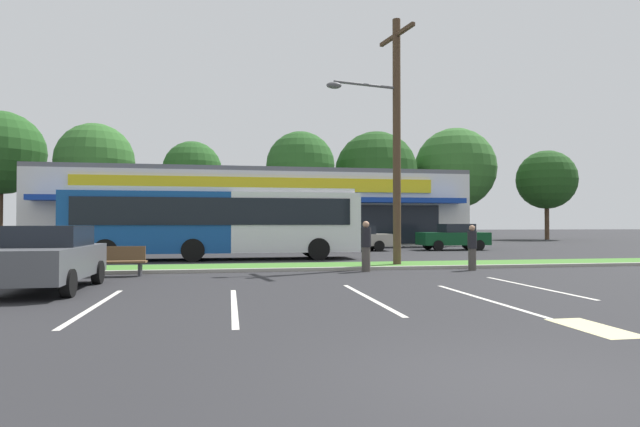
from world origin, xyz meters
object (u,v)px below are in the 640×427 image
(car_2, at_px, (48,258))
(pedestrian_by_pole, at_px, (366,246))
(utility_pole, at_px, (393,133))
(bus_stop_bench, at_px, (119,260))
(pedestrian_near_bench, at_px, (472,248))
(car_1, at_px, (454,237))
(city_bus, at_px, (217,221))
(car_0, at_px, (354,238))

(car_2, distance_m, pedestrian_by_pole, 9.69)
(utility_pole, distance_m, pedestrian_by_pole, 4.66)
(car_2, bearing_deg, bus_stop_bench, 162.16)
(pedestrian_near_bench, bearing_deg, car_1, -129.52)
(city_bus, height_order, car_2, city_bus)
(bus_stop_bench, distance_m, car_0, 17.04)
(car_0, relative_size, car_2, 1.07)
(city_bus, relative_size, car_2, 3.09)
(city_bus, distance_m, pedestrian_by_pole, 8.63)
(utility_pole, bearing_deg, car_1, 56.19)
(pedestrian_near_bench, bearing_deg, car_2, -3.23)
(bus_stop_bench, distance_m, car_1, 21.60)
(bus_stop_bench, distance_m, pedestrian_near_bench, 11.83)
(city_bus, relative_size, bus_stop_bench, 8.15)
(car_1, relative_size, pedestrian_near_bench, 2.68)
(car_1, distance_m, pedestrian_near_bench, 14.12)
(city_bus, height_order, pedestrian_by_pole, city_bus)
(car_1, distance_m, pedestrian_by_pole, 15.76)
(pedestrian_by_pole, bearing_deg, bus_stop_bench, -153.89)
(utility_pole, xyz_separation_m, pedestrian_by_pole, (-1.46, -1.44, -4.19))
(city_bus, bearing_deg, car_0, 37.78)
(car_2, xyz_separation_m, pedestrian_by_pole, (9.05, 3.49, 0.06))
(car_0, bearing_deg, utility_pole, 83.73)
(utility_pole, relative_size, pedestrian_near_bench, 5.92)
(bus_stop_bench, relative_size, car_1, 0.37)
(bus_stop_bench, xyz_separation_m, car_0, (10.74, 13.22, 0.28))
(bus_stop_bench, relative_size, car_0, 0.36)
(utility_pole, height_order, pedestrian_near_bench, utility_pole)
(bus_stop_bench, relative_size, pedestrian_near_bench, 1.00)
(city_bus, distance_m, pedestrian_near_bench, 11.48)
(utility_pole, relative_size, bus_stop_bench, 5.90)
(bus_stop_bench, height_order, pedestrian_by_pole, pedestrian_by_pole)
(city_bus, bearing_deg, pedestrian_by_pole, -52.47)
(car_2, relative_size, pedestrian_by_pole, 2.42)
(car_0, xyz_separation_m, car_1, (6.39, -0.07, 0.04))
(city_bus, distance_m, bus_stop_bench, 7.75)
(car_2, relative_size, pedestrian_near_bench, 2.64)
(city_bus, height_order, car_0, city_bus)
(car_1, bearing_deg, city_bus, 22.87)
(utility_pole, bearing_deg, pedestrian_near_bench, -35.26)
(car_0, distance_m, pedestrian_by_pole, 13.22)
(car_2, bearing_deg, city_bus, 159.57)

